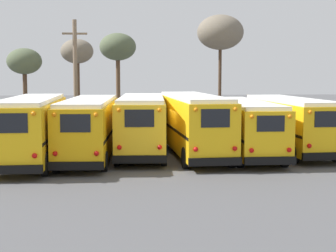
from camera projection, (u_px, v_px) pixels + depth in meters
ground_plane at (169, 157)px, 27.74m from camera, size 160.00×160.00×0.00m
school_bus_0 at (32, 127)px, 25.95m from camera, size 2.67×10.40×3.27m
school_bus_1 at (90, 126)px, 27.31m from camera, size 2.88×10.80×3.14m
school_bus_2 at (142, 123)px, 28.17m from camera, size 3.03×9.48×3.23m
school_bus_3 at (193, 122)px, 28.22m from camera, size 3.03×11.00×3.31m
school_bus_4 at (244, 125)px, 28.37m from camera, size 2.46×10.70×2.97m
school_bus_5 at (289, 123)px, 29.26m from camera, size 2.98×10.10×3.08m
utility_pole at (75, 76)px, 37.52m from camera, size 1.80×0.31×8.35m
bare_tree_0 at (77, 54)px, 40.84m from camera, size 2.59×2.59×7.20m
bare_tree_1 at (220, 33)px, 43.31m from camera, size 3.92×3.92×9.40m
bare_tree_2 at (118, 48)px, 46.74m from camera, size 3.32×3.32×8.14m
bare_tree_3 at (24, 63)px, 39.92m from camera, size 2.70×2.70×6.44m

